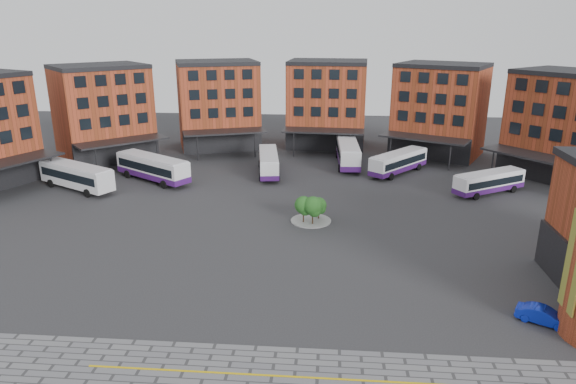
# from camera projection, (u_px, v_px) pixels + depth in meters

# --- Properties ---
(ground) EXTENTS (160.00, 160.00, 0.00)m
(ground) POSITION_uv_depth(u_px,v_px,m) (283.00, 271.00, 44.73)
(ground) COLOR #28282B
(ground) RESTS_ON ground
(yellow_line) EXTENTS (26.00, 0.15, 0.02)m
(yellow_line) POSITION_uv_depth(u_px,v_px,m) (294.00, 377.00, 31.32)
(yellow_line) COLOR gold
(yellow_line) RESTS_ON paving_zone
(main_building) EXTENTS (94.14, 42.48, 14.60)m
(main_building) POSITION_uv_depth(u_px,v_px,m) (274.00, 114.00, 79.02)
(main_building) COLOR #9B3A21
(main_building) RESTS_ON ground
(tree_island) EXTENTS (4.40, 4.40, 3.15)m
(tree_island) POSITION_uv_depth(u_px,v_px,m) (311.00, 208.00, 54.93)
(tree_island) COLOR gray
(tree_island) RESTS_ON ground
(bus_a) EXTENTS (11.63, 7.95, 3.33)m
(bus_a) POSITION_uv_depth(u_px,v_px,m) (76.00, 175.00, 65.93)
(bus_a) COLOR silver
(bus_a) RESTS_ON ground
(bus_b) EXTENTS (11.80, 9.08, 3.45)m
(bus_b) POSITION_uv_depth(u_px,v_px,m) (153.00, 168.00, 69.61)
(bus_b) COLOR silver
(bus_b) RESTS_ON ground
(bus_c) EXTENTS (4.11, 11.30, 3.11)m
(bus_c) POSITION_uv_depth(u_px,v_px,m) (269.00, 162.00, 73.01)
(bus_c) COLOR white
(bus_c) RESTS_ON ground
(bus_d) EXTENTS (3.56, 12.71, 3.55)m
(bus_d) POSITION_uv_depth(u_px,v_px,m) (348.00, 153.00, 77.46)
(bus_d) COLOR silver
(bus_d) RESTS_ON ground
(bus_e) EXTENTS (9.11, 10.03, 3.11)m
(bus_e) POSITION_uv_depth(u_px,v_px,m) (398.00, 162.00, 73.14)
(bus_e) COLOR white
(bus_e) RESTS_ON ground
(bus_f) EXTENTS (9.86, 7.25, 2.85)m
(bus_f) POSITION_uv_depth(u_px,v_px,m) (489.00, 182.00, 64.47)
(bus_f) COLOR white
(bus_f) RESTS_ON ground
(blue_car) EXTENTS (3.91, 2.93, 1.23)m
(blue_car) POSITION_uv_depth(u_px,v_px,m) (544.00, 316.00, 36.76)
(blue_car) COLOR #0D22B5
(blue_car) RESTS_ON ground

